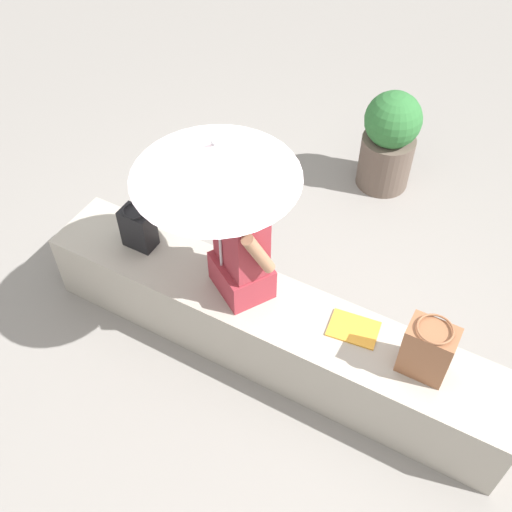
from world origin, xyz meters
name	(u,v)px	position (x,y,z in m)	size (l,w,h in m)	color
ground_plane	(269,351)	(0.00, 0.00, 0.00)	(14.00, 14.00, 0.00)	gray
stone_bench	(270,329)	(0.00, 0.00, 0.25)	(2.99, 0.48, 0.50)	#A8A093
person_seated	(241,242)	(-0.21, 0.04, 0.89)	(0.50, 0.42, 0.90)	#992D38
parasol	(215,161)	(-0.30, -0.03, 1.48)	(0.87, 0.87, 1.11)	#B7B7BC
handbag_black	(138,228)	(-0.96, 0.03, 0.65)	(0.20, 0.15, 0.30)	black
tote_bag_canvas	(428,350)	(0.92, 0.01, 0.68)	(0.25, 0.19, 0.37)	brown
magazine	(354,329)	(0.50, 0.07, 0.51)	(0.28, 0.20, 0.01)	gold
planter_near	(389,140)	(0.03, 1.93, 0.43)	(0.44, 0.44, 0.84)	brown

